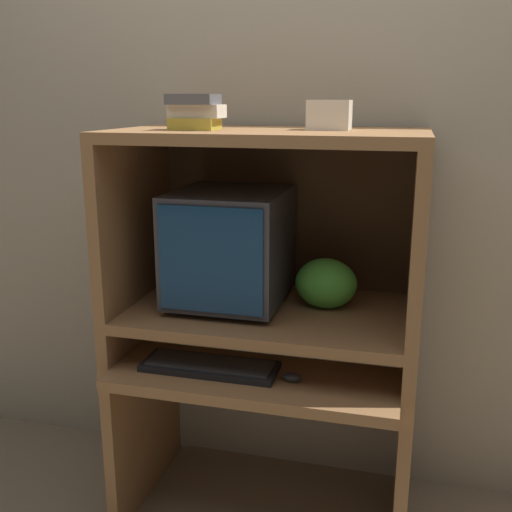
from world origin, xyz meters
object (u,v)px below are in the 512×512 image
Objects in this scene: keyboard at (210,366)px; storage_box at (329,115)px; mouse at (292,377)px; book_stack at (195,112)px; snack_bag at (326,283)px; crt_monitor at (230,246)px.

keyboard is 3.37× the size of storage_box.
mouse is (0.27, -0.01, 0.00)m from keyboard.
book_stack is at bearing -164.78° from storage_box.
book_stack reaches higher than keyboard.
snack_bag is (0.34, 0.25, 0.23)m from keyboard.
snack_bag is 1.29× the size of book_stack.
snack_bag is at bearing 76.97° from mouse.
crt_monitor is 3.32× the size of storage_box.
storage_box is at bearing -94.73° from snack_bag.
book_stack is (-0.35, 0.13, 0.80)m from mouse.
book_stack reaches higher than snack_bag.
keyboard is 0.89m from storage_box.
mouse is 0.47× the size of storage_box.
crt_monitor is 2.07× the size of snack_bag.
mouse is 0.36m from snack_bag.
storage_box is at bearing 76.12° from mouse.
snack_bag is at bearing 18.43° from book_stack.
book_stack is at bearing 121.67° from keyboard.
keyboard is at bearing -58.33° from book_stack.
keyboard is 7.11× the size of mouse.
crt_monitor is at bearing -174.83° from snack_bag.
book_stack is 0.42m from storage_box.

